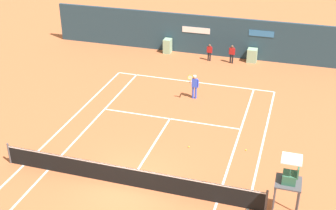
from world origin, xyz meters
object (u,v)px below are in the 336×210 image
Objects in this scene: tennis_ball_near_service_line at (189,147)px; tennis_ball_mid_court at (246,150)px; player_on_baseline at (194,85)px; ball_kid_right_post at (209,51)px; umpire_chair at (289,180)px; ball_kid_left_post at (232,53)px.

tennis_ball_mid_court is at bearing 11.13° from tennis_ball_near_service_line.
player_on_baseline is 1.38× the size of ball_kid_right_post.
tennis_ball_near_service_line is at bearing 51.66° from umpire_chair.
umpire_chair is 17.21m from ball_kid_right_post.
ball_kid_left_post is 20.09× the size of tennis_ball_near_service_line.
tennis_ball_mid_court is 1.00× the size of tennis_ball_near_service_line.
ball_kid_right_post is at bearing 97.62° from tennis_ball_near_service_line.
ball_kid_left_post is at bearing 103.58° from tennis_ball_mid_court.
ball_kid_left_post is 1.65m from ball_kid_right_post.
umpire_chair reaches higher than player_on_baseline.
tennis_ball_mid_court is (3.91, -4.95, -0.89)m from player_on_baseline.
tennis_ball_mid_court is at bearing 110.54° from ball_kid_left_post.
ball_kid_right_post reaches higher than tennis_ball_mid_court.
ball_kid_left_post is (1.17, 6.43, -0.13)m from player_on_baseline.
ball_kid_left_post reaches higher than ball_kid_right_post.
tennis_ball_near_service_line is (-0.05, -11.93, -0.75)m from ball_kid_left_post.
ball_kid_left_post reaches higher than tennis_ball_near_service_line.
ball_kid_right_post is (-0.48, 6.43, -0.19)m from player_on_baseline.
tennis_ball_mid_court is at bearing 121.93° from player_on_baseline.
ball_kid_left_post is 1.07× the size of ball_kid_right_post.
umpire_chair is at bearing -38.34° from tennis_ball_near_service_line.
ball_kid_right_post is 18.73× the size of tennis_ball_mid_court.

